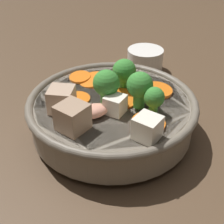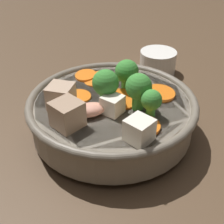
{
  "view_description": "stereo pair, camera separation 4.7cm",
  "coord_description": "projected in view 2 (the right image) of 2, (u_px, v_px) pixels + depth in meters",
  "views": [
    {
      "loc": [
        0.39,
        -0.06,
        0.31
      ],
      "look_at": [
        0.0,
        0.0,
        0.04
      ],
      "focal_mm": 50.0,
      "sensor_mm": 36.0,
      "label": 1
    },
    {
      "loc": [
        0.39,
        -0.01,
        0.31
      ],
      "look_at": [
        0.0,
        0.0,
        0.04
      ],
      "focal_mm": 50.0,
      "sensor_mm": 36.0,
      "label": 2
    }
  ],
  "objects": [
    {
      "name": "tea_cup",
      "position": [
        158.0,
        62.0,
        0.65
      ],
      "size": [
        0.08,
        0.08,
        0.05
      ],
      "color": "white",
      "rests_on": "ground_plane"
    },
    {
      "name": "stirfry_bowl",
      "position": [
        112.0,
        110.0,
        0.47
      ],
      "size": [
        0.25,
        0.25,
        0.11
      ],
      "color": "slate",
      "rests_on": "ground_plane"
    },
    {
      "name": "ground_plane",
      "position": [
        112.0,
        132.0,
        0.49
      ],
      "size": [
        3.0,
        3.0,
        0.0
      ],
      "primitive_type": "plane",
      "color": "#4C3826"
    }
  ]
}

